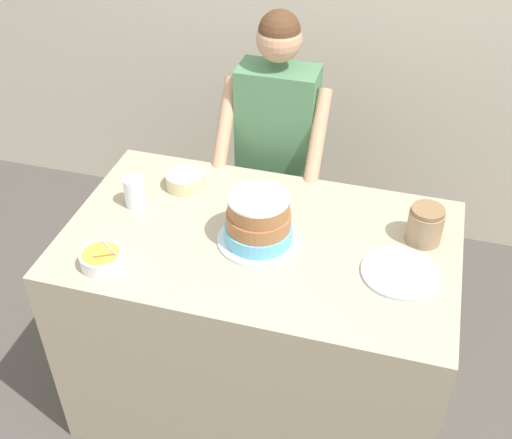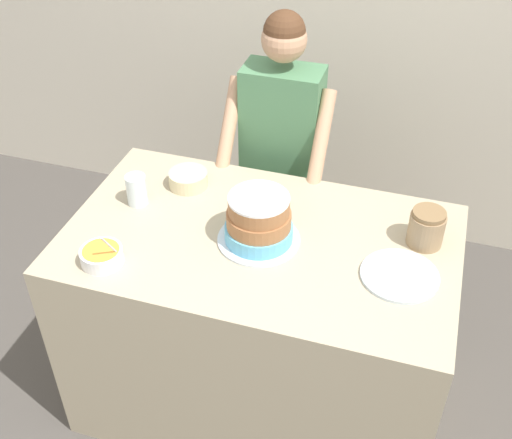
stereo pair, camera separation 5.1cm
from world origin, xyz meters
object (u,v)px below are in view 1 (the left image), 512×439
Objects in this scene: stoneware_jar at (425,225)px; frosting_bowl_orange at (102,258)px; person_baker at (276,144)px; cake at (257,221)px; ceramic_plate at (400,273)px; drinking_glass at (134,192)px; frosting_bowl_white at (185,179)px.

frosting_bowl_orange is at bearing -157.43° from stoneware_jar.
cake is at bearing -81.83° from person_baker.
person_baker is at bearing 98.17° from cake.
ceramic_plate is 1.90× the size of stoneware_jar.
ceramic_plate is at bearing -106.10° from stoneware_jar.
frosting_bowl_orange reaches higher than drinking_glass.
cake is 0.61m from stoneware_jar.
stoneware_jar is (1.08, 0.45, 0.04)m from frosting_bowl_orange.
stoneware_jar is (0.59, 0.17, -0.02)m from cake.
frosting_bowl_orange is 1.05m from ceramic_plate.
stoneware_jar is (1.11, 0.09, 0.01)m from drinking_glass.
frosting_bowl_white is at bearing 175.09° from stoneware_jar.
frosting_bowl_orange reaches higher than frosting_bowl_white.
person_baker reaches higher than ceramic_plate.
ceramic_plate is at bearing 13.18° from frosting_bowl_orange.
cake reaches higher than frosting_bowl_white.
frosting_bowl_orange is 0.54m from frosting_bowl_white.
person_baker reaches higher than frosting_bowl_orange.
drinking_glass is 1.12m from stoneware_jar.
person_baker is at bearing 144.53° from stoneware_jar.
frosting_bowl_orange is 1.17m from stoneware_jar.
stoneware_jar reaches higher than drinking_glass.
stoneware_jar reaches higher than frosting_bowl_white.
ceramic_plate is (0.62, -0.70, -0.01)m from person_baker.
ceramic_plate is at bearing -6.60° from drinking_glass.
person_baker is at bearing 67.09° from frosting_bowl_orange.
person_baker is 1.02m from frosting_bowl_orange.
frosting_bowl_white is at bearing -124.92° from person_baker.
person_baker is 9.81× the size of frosting_bowl_white.
frosting_bowl_orange is 0.36m from drinking_glass.
person_baker is at bearing 131.79° from ceramic_plate.
frosting_bowl_white is at bearing 146.28° from cake.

